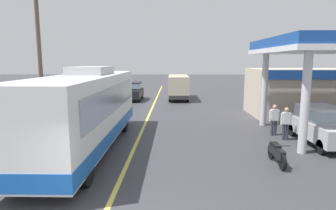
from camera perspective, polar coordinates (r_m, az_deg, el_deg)
ground at (r=25.46m, az=-2.99°, el=-0.10°), size 120.00×120.00×0.00m
lane_divider_stripe at (r=20.55m, az=-3.95°, el=-2.25°), size 0.16×50.00×0.01m
coach_bus_main at (r=13.16m, az=-16.10°, el=-1.25°), size 2.60×11.04×3.69m
gas_station_roadside at (r=21.04m, az=27.28°, el=4.26°), size 9.10×11.95×5.10m
car_at_pump at (r=15.40m, az=28.49°, el=-3.22°), size 1.70×4.20×1.82m
minibus_opposing_lane at (r=29.61m, az=2.09°, el=4.02°), size 2.04×6.13×2.44m
motorcycle_parked_forecourt at (r=11.83m, az=21.00°, el=-8.98°), size 0.55×1.80×0.92m
pedestrian_near_pump at (r=15.41m, az=22.63°, el=-3.13°), size 0.55×0.22×1.66m
pedestrian_by_shop at (r=16.11m, az=20.57°, el=-2.51°), size 0.55×0.22×1.66m
car_trailing_behind_bus at (r=29.05m, az=-7.00°, el=2.97°), size 1.70×4.20×1.82m
utility_pole_roadside at (r=18.54m, az=-24.42°, el=9.24°), size 1.80×0.24×8.29m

